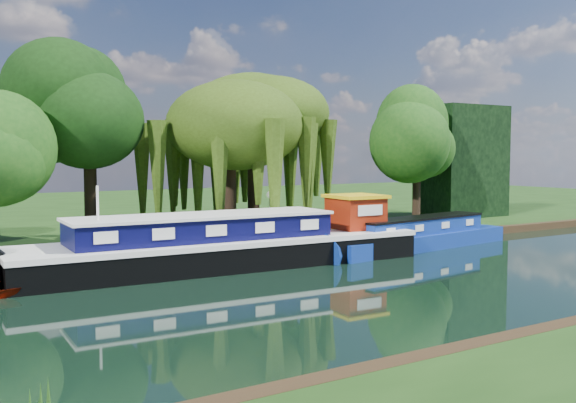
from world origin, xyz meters
TOP-DOWN VIEW (x-y plane):
  - ground at (0.00, 0.00)m, footprint 120.00×120.00m
  - far_bank at (0.00, 34.00)m, footprint 120.00×52.00m
  - dutch_barge at (-3.92, 6.67)m, footprint 18.49×4.84m
  - narrowboat at (7.07, 6.07)m, footprint 12.59×3.78m
  - willow_left at (-0.45, 13.28)m, footprint 6.79×6.79m
  - willow_right at (1.74, 14.53)m, footprint 6.96×6.96m
  - tree_far_mid at (-7.66, 15.01)m, footprint 5.72×5.72m
  - tree_far_right at (13.43, 13.15)m, footprint 4.75×4.75m
  - conifer_hedge at (19.00, 14.00)m, footprint 6.00×3.00m
  - lamppost at (0.50, 10.50)m, footprint 0.36×0.36m
  - mooring_posts at (-0.50, 8.40)m, footprint 19.16×0.16m

SIDE VIEW (x-z plane):
  - ground at x=0.00m, z-range 0.00..0.00m
  - far_bank at x=0.00m, z-range 0.00..0.45m
  - narrowboat at x=7.07m, z-range -0.26..1.55m
  - mooring_posts at x=-0.50m, z-range 0.45..1.45m
  - dutch_barge at x=-3.92m, z-range -0.98..2.90m
  - lamppost at x=0.50m, z-range 1.14..3.70m
  - conifer_hedge at x=19.00m, z-range 0.45..8.45m
  - tree_far_right at x=13.43m, z-range 1.92..9.70m
  - willow_left at x=-0.45m, z-range 2.29..10.43m
  - willow_right at x=1.74m, z-range 2.40..10.88m
  - tree_far_mid at x=-7.66m, z-range 2.21..11.57m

